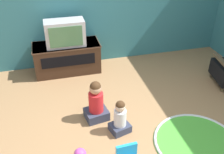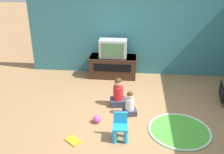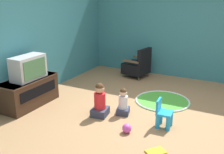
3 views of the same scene
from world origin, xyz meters
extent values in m
plane|color=#9E754C|center=(0.00, 0.00, 0.00)|extent=(30.00, 30.00, 0.00)
cube|color=teal|center=(-0.14, 2.38, 1.34)|extent=(5.72, 0.12, 2.67)
cube|color=#382316|center=(-0.70, 2.04, 0.28)|extent=(1.21, 0.53, 0.57)
cube|color=#503626|center=(-0.70, 2.04, 0.56)|extent=(1.23, 0.54, 0.02)
cube|color=black|center=(-0.70, 1.77, 0.35)|extent=(0.97, 0.01, 0.20)
cube|color=#B7B7BC|center=(-0.70, 1.99, 0.80)|extent=(0.70, 0.34, 0.47)
cube|color=#47754C|center=(-0.70, 1.82, 0.80)|extent=(0.58, 0.02, 0.37)
cylinder|color=brown|center=(1.87, 1.14, 0.05)|extent=(0.04, 0.04, 0.10)
cylinder|color=brown|center=(1.79, 0.64, 0.05)|extent=(0.04, 0.04, 0.10)
cube|color=brown|center=(1.82, 0.89, 0.49)|extent=(0.15, 0.51, 0.05)
cylinder|color=#1E99DB|center=(-0.41, -0.77, 0.14)|extent=(0.07, 0.07, 0.28)
cylinder|color=#1E99DB|center=(-0.22, -0.76, 0.14)|extent=(0.07, 0.07, 0.28)
cylinder|color=#1E99DB|center=(-0.42, -0.59, 0.14)|extent=(0.07, 0.07, 0.28)
cylinder|color=#1E99DB|center=(-0.23, -0.59, 0.14)|extent=(0.07, 0.07, 0.28)
cube|color=#1E99DB|center=(-0.32, -0.68, 0.26)|extent=(0.28, 0.27, 0.04)
cube|color=#1E99DB|center=(-0.33, -0.57, 0.38)|extent=(0.24, 0.05, 0.22)
cylinder|color=green|center=(0.75, -0.32, 0.01)|extent=(1.17, 1.17, 0.01)
torus|color=silver|center=(0.75, -0.32, 0.01)|extent=(1.16, 1.16, 0.04)
cube|color=#33384C|center=(-0.45, 0.52, 0.07)|extent=(0.37, 0.34, 0.14)
cylinder|color=red|center=(-0.45, 0.52, 0.30)|extent=(0.21, 0.21, 0.31)
sphere|color=tan|center=(-0.45, 0.52, 0.53)|extent=(0.17, 0.17, 0.17)
sphere|color=#472D19|center=(-0.45, 0.52, 0.56)|extent=(0.16, 0.16, 0.16)
cube|color=#33384C|center=(-0.19, 0.16, 0.06)|extent=(0.31, 0.29, 0.11)
cylinder|color=silver|center=(-0.19, 0.16, 0.24)|extent=(0.17, 0.17, 0.25)
sphere|color=beige|center=(-0.19, 0.16, 0.43)|extent=(0.14, 0.14, 0.14)
sphere|color=#472D19|center=(-0.19, 0.16, 0.45)|extent=(0.13, 0.13, 0.13)
sphere|color=#CC4CB2|center=(-0.80, -0.19, 0.08)|extent=(0.16, 0.16, 0.16)
cube|color=gold|center=(-1.13, -0.81, 0.01)|extent=(0.33, 0.32, 0.02)
camera|label=1|loc=(-0.99, -2.48, 2.59)|focal=42.00mm
camera|label=2|loc=(-0.10, -4.43, 2.88)|focal=42.00mm
camera|label=3|loc=(-4.32, -1.76, 2.21)|focal=42.00mm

